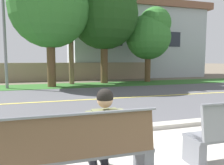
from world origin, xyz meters
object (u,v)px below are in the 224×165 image
Objects in this scene: bench_left at (80,152)px; shade_tree_centre at (150,34)px; streetlamp at (4,14)px; shade_tree_far_left at (52,2)px; shade_tree_left at (106,10)px; seated_person_olive at (103,129)px.

shade_tree_centre is (6.96, 11.98, 3.05)m from bench_left.
shade_tree_far_left is at bearing -4.60° from streetlamp.
shade_tree_left is at bearing 72.95° from bench_left.
streetlamp is 2.72m from shade_tree_far_left.
streetlamp is (-2.52, 10.98, 3.70)m from bench_left.
bench_left is 0.36× the size of shade_tree_centre.
shade_tree_far_left is (-0.27, 10.60, 4.29)m from seated_person_olive.
shade_tree_centre is (6.61, 11.81, 2.84)m from seated_person_olive.
seated_person_olive is at bearing -75.14° from streetlamp.
shade_tree_far_left is 7.13m from shade_tree_centre.
shade_tree_far_left is at bearing -162.99° from shade_tree_left.
shade_tree_left is at bearing 17.01° from shade_tree_far_left.
streetlamp reaches higher than seated_person_olive.
seated_person_olive is at bearing -119.21° from shade_tree_centre.
shade_tree_left reaches higher than seated_person_olive.
streetlamp reaches higher than shade_tree_centre.
shade_tree_left reaches higher than bench_left.
shade_tree_far_left is at bearing -169.96° from shade_tree_centre.
seated_person_olive is at bearing 26.08° from bench_left.
shade_tree_centre is (6.88, 1.22, -1.45)m from shade_tree_far_left.
streetlamp is at bearing 175.40° from shade_tree_far_left.
shade_tree_far_left is at bearing 91.46° from seated_person_olive.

